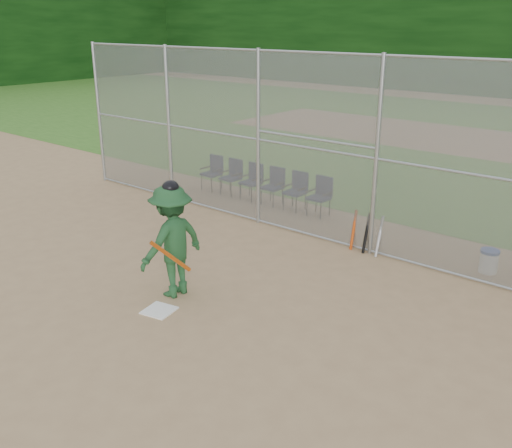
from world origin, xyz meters
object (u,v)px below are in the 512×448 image
Objects in this scene: chair_0 at (211,173)px; water_cooler at (489,261)px; home_plate at (159,310)px; batter_at_plate at (172,241)px.

water_cooler is at bearing -5.24° from chair_0.
home_plate is at bearing -53.11° from chair_0.
water_cooler reaches higher than home_plate.
chair_0 reaches higher than water_cooler.
batter_at_plate is 6.01m from water_cooler.
chair_0 is (-4.35, 5.80, 0.47)m from home_plate.
batter_at_plate is 6.62m from chair_0.
home_plate is 1.05× the size of water_cooler.
water_cooler is (3.95, 4.46, -0.78)m from batter_at_plate.
home_plate is 1.20m from batter_at_plate.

